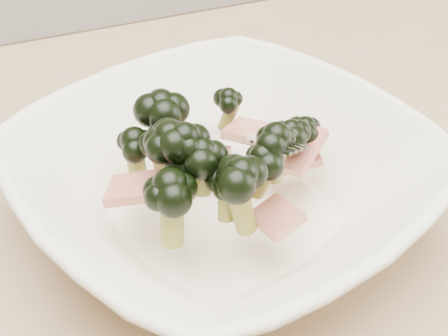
{
  "coord_description": "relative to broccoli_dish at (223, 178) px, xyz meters",
  "views": [
    {
      "loc": [
        -0.08,
        -0.31,
        1.09
      ],
      "look_at": [
        0.07,
        0.03,
        0.8
      ],
      "focal_mm": 50.0,
      "sensor_mm": 36.0,
      "label": 1
    }
  ],
  "objects": [
    {
      "name": "broccoli_dish",
      "position": [
        0.0,
        0.0,
        0.0
      ],
      "size": [
        0.38,
        0.38,
        0.11
      ],
      "color": "white",
      "rests_on": "dining_table"
    }
  ]
}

